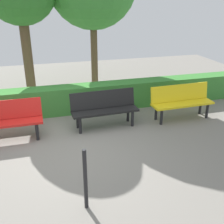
# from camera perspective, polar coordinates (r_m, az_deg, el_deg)

# --- Properties ---
(ground_plane) EXTENTS (16.00, 16.00, 0.00)m
(ground_plane) POSITION_cam_1_polar(r_m,az_deg,el_deg) (5.80, -9.67, -7.65)
(ground_plane) COLOR gray
(bench_yellow) EXTENTS (1.62, 0.50, 0.86)m
(bench_yellow) POSITION_cam_1_polar(r_m,az_deg,el_deg) (7.17, 14.27, 2.40)
(bench_yellow) COLOR yellow
(bench_yellow) RESTS_ON ground_plane
(bench_black) EXTENTS (1.60, 0.52, 0.86)m
(bench_black) POSITION_cam_1_polar(r_m,az_deg,el_deg) (6.51, -1.63, 0.99)
(bench_black) COLOR black
(bench_black) RESTS_ON ground_plane
(bench_red) EXTENTS (1.60, 0.46, 0.86)m
(bench_red) POSITION_cam_1_polar(r_m,az_deg,el_deg) (6.33, -21.55, -1.37)
(bench_red) COLOR red
(bench_red) RESTS_ON ground_plane
(hedge_row) EXTENTS (11.09, 0.51, 0.73)m
(hedge_row) POSITION_cam_1_polar(r_m,az_deg,el_deg) (7.51, -4.70, 3.03)
(hedge_row) COLOR #387F33
(hedge_row) RESTS_ON ground_plane
(railing_post_mid) EXTENTS (0.06, 0.06, 1.00)m
(railing_post_mid) POSITION_cam_1_polar(r_m,az_deg,el_deg) (4.06, -5.58, -13.89)
(railing_post_mid) COLOR black
(railing_post_mid) RESTS_ON ground_plane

